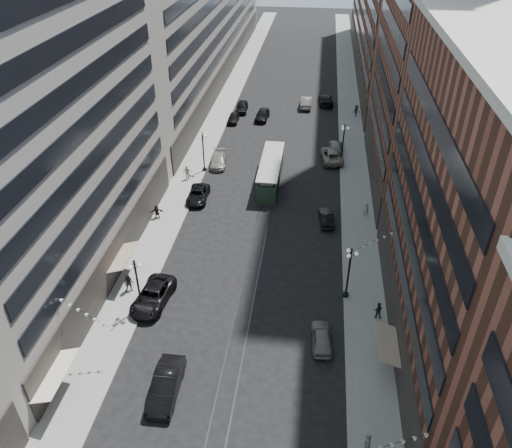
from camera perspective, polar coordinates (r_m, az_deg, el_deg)
The scene contains 35 objects.
ground at distance 71.40m, azimuth 2.25°, elevation 7.48°, with size 220.00×220.00×0.00m, color black.
sidewalk_west at distance 81.88m, azimuth -4.91°, elevation 11.02°, with size 4.00×180.00×0.15m, color gray.
sidewalk_east at distance 80.45m, azimuth 10.88°, elevation 10.11°, with size 4.00×180.00×0.15m, color gray.
rail_west at distance 80.49m, azimuth 2.42°, elevation 10.65°, with size 0.12×180.00×0.02m, color #2D2D33.
rail_east at distance 80.40m, azimuth 3.43°, elevation 10.60°, with size 0.12×180.00×0.02m, color #2D2D33.
building_west_mid at distance 46.48m, azimuth -22.37°, elevation 8.85°, with size 8.00×36.00×28.00m, color gray.
building_west_far at distance 103.89m, azimuth -5.76°, elevation 23.36°, with size 8.00×90.00×26.00m, color gray.
building_east_mid at distance 39.18m, azimuth 23.51°, elevation 0.50°, with size 8.00×30.00×24.00m, color brown.
building_east_tower at distance 61.81m, azimuth 19.53°, elevation 22.16°, with size 8.00×26.00×42.00m, color brown.
building_east_far at distance 111.13m, azimuth 14.29°, elevation 22.74°, with size 8.00×72.00×24.00m, color brown.
lamppost_sw_far at distance 45.14m, azimuth -13.37°, elevation -6.63°, with size 1.03×1.14×5.52m.
lamppost_sw_mid at distance 66.93m, azimuth -6.05°, elevation 8.36°, with size 1.03×1.14×5.52m.
lamppost_se_far at distance 45.97m, azimuth 10.56°, elevation -5.35°, with size 1.03×1.14×5.52m.
lamppost_se_mid at distance 69.99m, azimuth 9.92°, elevation 9.22°, with size 1.03×1.14×5.52m.
streetcar at distance 64.46m, azimuth 1.69°, elevation 5.89°, with size 2.57×11.62×3.22m.
car_2 at distance 47.06m, azimuth -11.70°, elevation -8.07°, with size 2.72×5.90×1.64m, color black.
car_4 at distance 42.97m, azimuth 7.50°, elevation -12.75°, with size 1.67×4.15×1.42m, color slate.
car_5 at distance 39.84m, azimuth -10.24°, elevation -17.64°, with size 1.89×5.41×1.78m, color black.
pedestrian_2 at distance 48.49m, azimuth -14.34°, elevation -6.56°, with size 0.94×0.52×1.94m, color black.
pedestrian_4 at distance 37.07m, azimuth 12.66°, elevation -23.30°, with size 1.06×0.48×1.81m, color #A69C89.
car_7 at distance 61.50m, azimuth -6.65°, elevation 3.34°, with size 2.34×5.08×1.41m, color black.
car_8 at distance 69.43m, azimuth -4.33°, elevation 7.27°, with size 2.05×5.04×1.46m, color gray.
car_9 at distance 87.72m, azimuth -1.66°, elevation 13.25°, with size 1.94×4.81×1.64m, color black.
car_10 at distance 57.34m, azimuth 8.04°, elevation 0.73°, with size 1.45×4.17×1.37m, color black.
car_11 at distance 71.30m, azimuth 8.63°, elevation 7.80°, with size 2.72×5.91×1.64m, color gray.
car_12 at distance 91.78m, azimuth 7.98°, elevation 13.91°, with size 2.34×5.77×1.67m, color black.
car_13 at distance 84.24m, azimuth 0.71°, elevation 12.37°, with size 1.97×4.89×1.67m, color black.
car_14 at distance 90.03m, azimuth 5.75°, elevation 13.69°, with size 1.86×5.33×1.76m, color #65615A.
pedestrian_5 at distance 58.48m, azimuth -11.27°, elevation 1.41°, with size 1.50×0.43×1.62m, color black.
pedestrian_6 at distance 65.88m, azimuth -7.87°, elevation 5.86°, with size 1.13×0.51×1.93m, color beige.
pedestrian_7 at distance 45.83m, azimuth 13.77°, elevation -9.53°, with size 0.79×0.43×1.63m, color black.
pedestrian_8 at distance 59.06m, azimuth 12.45°, elevation 1.71°, with size 0.66×0.43×1.81m, color #B1A593.
pedestrian_9 at distance 86.72m, azimuth 11.39°, elevation 12.56°, with size 1.24×0.51×1.92m, color black.
car_extra_0 at distance 83.37m, azimuth -2.63°, elevation 12.00°, with size 1.64×4.07×1.39m, color black.
car_extra_1 at distance 73.51m, azimuth 9.09°, elevation 8.63°, with size 2.05×5.09×1.74m, color gray.
Camera 1 is at (5.27, -3.73, 31.76)m, focal length 35.00 mm.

